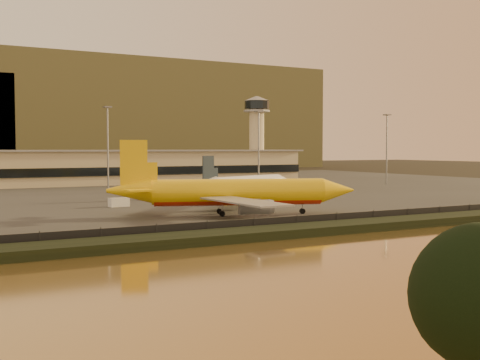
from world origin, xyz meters
The scene contains 11 objects.
ground centered at (0.00, 0.00, 0.00)m, with size 900.00×900.00×0.00m, color black.
embankment centered at (0.00, -17.00, 0.70)m, with size 320.00×7.00×1.40m, color black.
tarmac centered at (0.00, 95.00, 0.10)m, with size 320.00×220.00×0.20m, color #2D2D2D.
perimeter_fence centered at (0.00, -13.00, 1.30)m, with size 300.00×0.05×2.20m, color black.
terminal_building centered at (-14.52, 125.55, 6.25)m, with size 202.00×25.00×12.60m.
control_tower centered at (70.00, 131.00, 21.66)m, with size 11.20×11.20×35.50m.
apron_light_masts centered at (15.00, 75.00, 15.70)m, with size 152.20×12.20×25.40m.
dhl_cargo_jet centered at (-4.86, 10.86, 4.59)m, with size 47.79×45.40×14.71m.
white_narrowbody_jet centered at (22.56, 54.97, 3.54)m, with size 37.76×35.78×11.19m.
gse_vehicle_yellow centered at (3.87, 30.31, 1.13)m, with size 4.11×1.85×1.85m, color yellow.
gse_vehicle_white centered at (-19.72, 38.14, 1.20)m, with size 4.45×2.00×2.00m, color silver.
Camera 1 is at (-60.10, -93.21, 13.27)m, focal length 45.00 mm.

